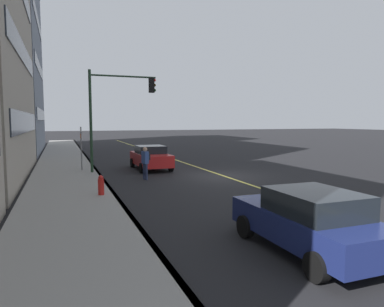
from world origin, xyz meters
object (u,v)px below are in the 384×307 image
Objects in this scene: car_red at (151,157)px; fire_hydrant at (101,187)px; car_navy at (309,220)px; pedestrian_with_backpack at (145,161)px; street_sign_post at (81,146)px; traffic_light_mast at (116,104)px.

fire_hydrant is at bearing 152.85° from car_red.
pedestrian_with_backpack is at bearing 6.05° from car_navy.
fire_hydrant is at bearing 144.81° from pedestrian_with_backpack.
street_sign_post reaches higher than fire_hydrant.
traffic_light_mast is (2.78, 1.07, 3.08)m from pedestrian_with_backpack.
pedestrian_with_backpack is (-3.85, 1.24, 0.24)m from car_red.
traffic_light_mast is (-1.07, 2.31, 3.32)m from car_red.
traffic_light_mast is at bearing -119.95° from street_sign_post.
car_navy is 4.46× the size of fire_hydrant.
car_red is at bearing -90.67° from street_sign_post.
street_sign_post is (3.90, 3.01, 0.61)m from pedestrian_with_backpack.
car_navy is at bearing 179.94° from car_red.
street_sign_post reaches higher than car_red.
car_navy is 14.84m from traffic_light_mast.
traffic_light_mast is at bearing 9.11° from car_navy.
street_sign_post is at bearing 37.72° from pedestrian_with_backpack.
street_sign_post is at bearing 2.26° from fire_hydrant.
pedestrian_with_backpack reaches higher than car_navy.
traffic_light_mast is at bearing -13.91° from fire_hydrant.
pedestrian_with_backpack is 0.29× the size of traffic_light_mast.
pedestrian_with_backpack reaches higher than fire_hydrant.
car_red is 1.05× the size of car_navy.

